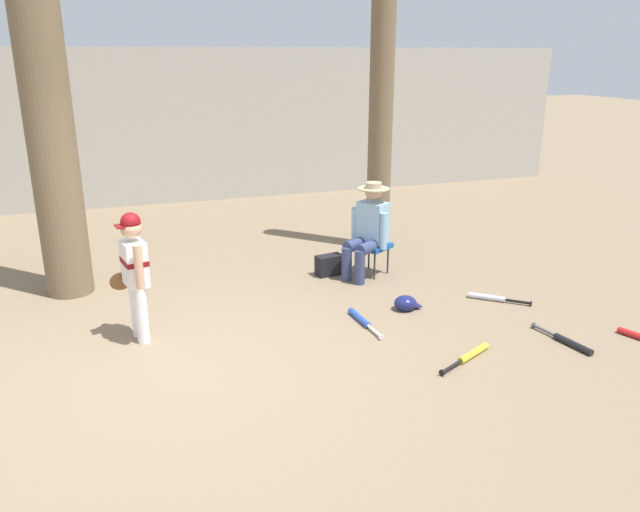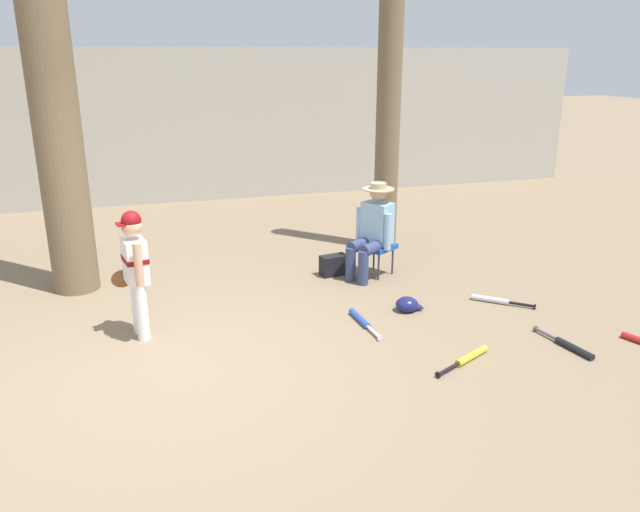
{
  "view_description": "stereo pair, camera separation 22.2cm",
  "coord_description": "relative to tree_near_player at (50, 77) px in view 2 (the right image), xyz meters",
  "views": [
    {
      "loc": [
        -0.4,
        -5.02,
        2.74
      ],
      "look_at": [
        1.56,
        0.69,
        0.75
      ],
      "focal_mm": 34.88,
      "sensor_mm": 36.0,
      "label": 1
    },
    {
      "loc": [
        -0.19,
        -5.09,
        2.74
      ],
      "look_at": [
        1.56,
        0.69,
        0.75
      ],
      "focal_mm": 34.88,
      "sensor_mm": 36.0,
      "label": 2
    }
  ],
  "objects": [
    {
      "name": "bat_aluminum_silver",
      "position": [
        4.61,
        -1.88,
        -2.44
      ],
      "size": [
        0.57,
        0.52,
        0.07
      ],
      "color": "#B7BCC6",
      "rests_on": "ground"
    },
    {
      "name": "bat_black_composite",
      "position": [
        4.67,
        -3.11,
        -2.44
      ],
      "size": [
        0.18,
        0.73,
        0.07
      ],
      "color": "black",
      "rests_on": "ground"
    },
    {
      "name": "tree_near_player",
      "position": [
        0.0,
        0.0,
        0.0
      ],
      "size": [
        0.82,
        0.82,
        5.77
      ],
      "color": "brown",
      "rests_on": "ground"
    },
    {
      "name": "bat_yellow_trainer",
      "position": [
        3.6,
        -3.04,
        -2.44
      ],
      "size": [
        0.71,
        0.4,
        0.07
      ],
      "color": "yellow",
      "rests_on": "ground"
    },
    {
      "name": "folding_stool",
      "position": [
        3.66,
        -0.58,
        -2.11
      ],
      "size": [
        0.55,
        0.55,
        0.41
      ],
      "color": "#194C9E",
      "rests_on": "ground"
    },
    {
      "name": "young_ballplayer",
      "position": [
        0.7,
        -1.59,
        -1.73
      ],
      "size": [
        0.4,
        0.57,
        1.31
      ],
      "color": "white",
      "rests_on": "ground"
    },
    {
      "name": "bat_blue_youth",
      "position": [
        2.95,
        -1.96,
        -2.44
      ],
      "size": [
        0.11,
        0.74,
        0.07
      ],
      "color": "#2347AD",
      "rests_on": "ground"
    },
    {
      "name": "handbag_beside_stool",
      "position": [
        3.13,
        -0.44,
        -2.34
      ],
      "size": [
        0.37,
        0.24,
        0.26
      ],
      "primitive_type": "cube",
      "rotation": [
        0.0,
        0.0,
        0.17
      ],
      "color": "black",
      "rests_on": "ground"
    },
    {
      "name": "concrete_back_wall",
      "position": [
        0.97,
        4.47,
        -1.06
      ],
      "size": [
        18.0,
        0.36,
        2.82
      ],
      "primitive_type": "cube",
      "color": "#ADA89E",
      "rests_on": "ground"
    },
    {
      "name": "batting_helmet_navy",
      "position": [
        3.55,
        -1.79,
        -2.4
      ],
      "size": [
        0.3,
        0.23,
        0.17
      ],
      "color": "navy",
      "rests_on": "ground"
    },
    {
      "name": "ground_plane",
      "position": [
        0.97,
        -2.52,
        -2.47
      ],
      "size": [
        60.0,
        60.0,
        0.0
      ],
      "primitive_type": "plane",
      "color": "#7F6B51"
    },
    {
      "name": "seated_spectator",
      "position": [
        3.58,
        -0.63,
        -1.83
      ],
      "size": [
        0.66,
        0.58,
        1.2
      ],
      "color": "navy",
      "rests_on": "ground"
    },
    {
      "name": "tree_behind_spectator",
      "position": [
        4.21,
        0.48,
        -0.54
      ],
      "size": [
        0.51,
        0.51,
        4.39
      ],
      "color": "brown",
      "rests_on": "ground"
    }
  ]
}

